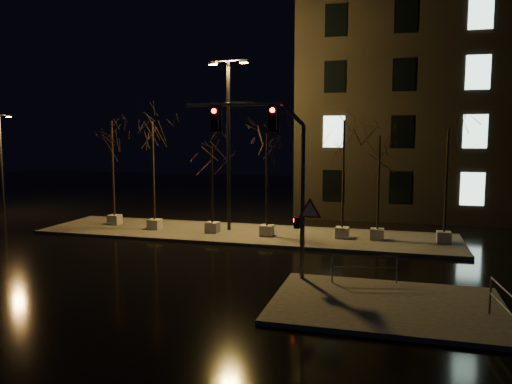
% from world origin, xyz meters
% --- Properties ---
extents(ground, '(90.00, 90.00, 0.00)m').
position_xyz_m(ground, '(0.00, 0.00, 0.00)').
color(ground, black).
rests_on(ground, ground).
extents(median, '(22.00, 5.00, 0.15)m').
position_xyz_m(median, '(0.00, 6.00, 0.07)').
color(median, '#403E39').
rests_on(median, ground).
extents(sidewalk_corner, '(7.00, 5.00, 0.15)m').
position_xyz_m(sidewalk_corner, '(7.50, -3.50, 0.07)').
color(sidewalk_corner, '#403E39').
rests_on(sidewalk_corner, ground).
extents(building, '(25.00, 12.00, 15.00)m').
position_xyz_m(building, '(14.00, 18.00, 7.50)').
color(building, black).
rests_on(building, ground).
extents(tree_0, '(1.80, 1.80, 6.11)m').
position_xyz_m(tree_0, '(-7.89, 6.36, 4.78)').
color(tree_0, '#A6A29B').
rests_on(tree_0, median).
extents(tree_1, '(1.80, 1.80, 6.03)m').
position_xyz_m(tree_1, '(-4.97, 5.63, 4.72)').
color(tree_1, '#A6A29B').
rests_on(tree_1, median).
extents(tree_2, '(1.80, 1.80, 4.69)m').
position_xyz_m(tree_2, '(-1.58, 5.58, 3.71)').
color(tree_2, '#A6A29B').
rests_on(tree_2, median).
extents(tree_3, '(1.80, 1.80, 5.38)m').
position_xyz_m(tree_3, '(1.41, 5.50, 4.24)').
color(tree_3, '#A6A29B').
rests_on(tree_3, median).
extents(tree_4, '(1.80, 1.80, 6.03)m').
position_xyz_m(tree_4, '(5.19, 5.99, 4.72)').
color(tree_4, '#A6A29B').
rests_on(tree_4, median).
extents(tree_5, '(1.80, 1.80, 5.25)m').
position_xyz_m(tree_5, '(6.90, 5.99, 4.14)').
color(tree_5, '#A6A29B').
rests_on(tree_5, median).
extents(tree_6, '(1.80, 1.80, 5.56)m').
position_xyz_m(tree_6, '(10.00, 6.09, 4.37)').
color(tree_6, '#A6A29B').
rests_on(tree_6, median).
extents(traffic_signal_mast, '(5.16, 0.20, 6.30)m').
position_xyz_m(traffic_signal_mast, '(3.48, -1.50, 4.29)').
color(traffic_signal_mast, slate).
rests_on(traffic_signal_mast, sidewalk_corner).
extents(streetlight_main, '(2.27, 0.53, 9.08)m').
position_xyz_m(streetlight_main, '(-0.97, 6.52, 5.39)').
color(streetlight_main, black).
rests_on(streetlight_main, median).
extents(streetlight_far, '(1.31, 0.44, 6.69)m').
position_xyz_m(streetlight_far, '(-18.29, 9.40, 3.68)').
color(streetlight_far, black).
rests_on(streetlight_far, ground).
extents(guard_rail_a, '(2.24, 0.51, 0.98)m').
position_xyz_m(guard_rail_a, '(6.71, -1.55, 0.79)').
color(guard_rail_a, slate).
rests_on(guard_rail_a, sidewalk_corner).
extents(guard_rail_b, '(0.31, 2.31, 1.10)m').
position_xyz_m(guard_rail_b, '(10.50, -4.82, 0.86)').
color(guard_rail_b, slate).
rests_on(guard_rail_b, sidewalk_corner).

